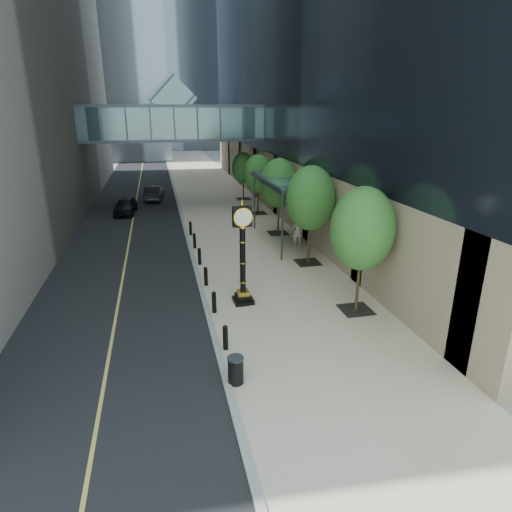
# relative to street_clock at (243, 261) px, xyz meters

# --- Properties ---
(ground) EXTENTS (320.00, 320.00, 0.00)m
(ground) POSITION_rel_street_clock_xyz_m (1.24, -4.93, -2.14)
(ground) COLOR gray
(ground) RESTS_ON ground
(road) EXTENTS (8.00, 180.00, 0.02)m
(road) POSITION_rel_street_clock_xyz_m (-5.76, 35.07, -2.13)
(road) COLOR black
(road) RESTS_ON ground
(sidewalk) EXTENTS (8.00, 180.00, 0.06)m
(sidewalk) POSITION_rel_street_clock_xyz_m (2.24, 35.07, -2.11)
(sidewalk) COLOR #C7B199
(sidewalk) RESTS_ON ground
(curb) EXTENTS (0.25, 180.00, 0.07)m
(curb) POSITION_rel_street_clock_xyz_m (-1.76, 35.07, -2.11)
(curb) COLOR gray
(curb) RESTS_ON ground
(distant_tower_c) EXTENTS (22.00, 22.00, 65.00)m
(distant_tower_c) POSITION_rel_street_clock_xyz_m (-4.76, 115.07, 30.36)
(distant_tower_c) COLOR #8E9FB3
(distant_tower_c) RESTS_ON ground
(skywalk) EXTENTS (17.00, 4.20, 5.80)m
(skywalk) POSITION_rel_street_clock_xyz_m (-1.76, 23.07, 5.57)
(skywalk) COLOR slate
(skywalk) RESTS_ON ground
(entrance_canopy) EXTENTS (3.00, 8.00, 4.38)m
(entrance_canopy) POSITION_rel_street_clock_xyz_m (4.72, 9.07, 2.05)
(entrance_canopy) COLOR #383F44
(entrance_canopy) RESTS_ON ground
(bollard_row) EXTENTS (0.20, 16.20, 0.90)m
(bollard_row) POSITION_rel_street_clock_xyz_m (-1.46, 4.07, -1.63)
(bollard_row) COLOR black
(bollard_row) RESTS_ON sidewalk
(street_trees) EXTENTS (2.78, 28.50, 5.71)m
(street_trees) POSITION_rel_street_clock_xyz_m (4.84, 9.20, 1.54)
(street_trees) COLOR black
(street_trees) RESTS_ON sidewalk
(street_clock) EXTENTS (0.94, 0.94, 4.81)m
(street_clock) POSITION_rel_street_clock_xyz_m (0.00, 0.00, 0.00)
(street_clock) COLOR black
(street_clock) RESTS_ON sidewalk
(trash_bin) EXTENTS (0.53, 0.53, 0.90)m
(trash_bin) POSITION_rel_street_clock_xyz_m (-1.46, -6.08, -1.63)
(trash_bin) COLOR black
(trash_bin) RESTS_ON sidewalk
(pedestrian) EXTENTS (0.77, 0.57, 1.94)m
(pedestrian) POSITION_rel_street_clock_xyz_m (5.22, 7.80, -1.11)
(pedestrian) COLOR beige
(pedestrian) RESTS_ON sidewalk
(car_near) EXTENTS (2.03, 4.25, 1.40)m
(car_near) POSITION_rel_street_clock_xyz_m (-6.41, 20.08, -1.42)
(car_near) COLOR black
(car_near) RESTS_ON road
(car_far) EXTENTS (2.10, 4.55, 1.45)m
(car_far) POSITION_rel_street_clock_xyz_m (-3.96, 25.66, -1.40)
(car_far) COLOR black
(car_far) RESTS_ON road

